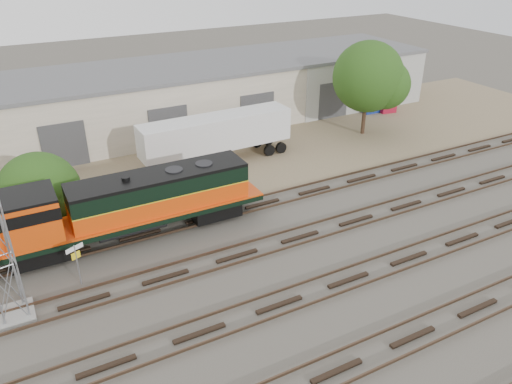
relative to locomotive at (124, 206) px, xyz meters
name	(u,v)px	position (x,y,z in m)	size (l,w,h in m)	color
ground	(250,272)	(4.67, -6.00, -2.17)	(140.00, 140.00, 0.00)	#47423A
dirt_strip	(158,166)	(4.67, 9.00, -2.16)	(80.00, 16.00, 0.02)	#726047
tracks	(279,305)	(4.67, -9.00, -2.09)	(80.00, 20.40, 0.28)	black
warehouse	(127,103)	(4.71, 16.98, 0.49)	(58.40, 10.40, 5.30)	beige
locomotive	(124,206)	(0.00, 0.00, 0.00)	(15.52, 2.72, 3.73)	black
sign_post	(76,257)	(-3.18, -2.96, -0.58)	(0.86, 0.41, 2.26)	gray
semi_trailer	(220,133)	(9.21, 7.67, 0.08)	(11.69, 2.62, 3.58)	silver
dumpster_blue	(370,104)	(26.90, 11.69, -1.42)	(1.60, 1.50, 1.50)	navy
dumpster_red	(386,105)	(28.41, 10.97, -1.47)	(1.50, 1.40, 1.40)	maroon
tree_mid	(45,195)	(-3.67, 3.86, -0.19)	(4.99, 4.75, 4.75)	#382619
tree_east	(372,79)	(22.84, 7.02, 2.66)	(6.16, 5.87, 7.92)	#382619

